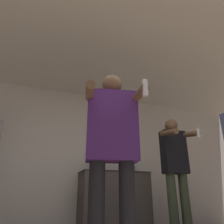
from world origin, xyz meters
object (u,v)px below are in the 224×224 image
Objects in this scene: bottle_tall_gin at (128,167)px; bottle_clear_vodka at (94,164)px; person_woman_foreground at (112,146)px; person_man_side at (176,166)px; bottle_dark_rum at (136,169)px.

bottle_clear_vodka is (-0.65, 0.00, 0.02)m from bottle_tall_gin.
person_woman_foreground is at bearing -100.68° from bottle_clear_vodka.
person_man_side reaches higher than bottle_tall_gin.
person_woman_foreground is 1.90m from person_man_side.
bottle_dark_rum is at bearing 0.00° from bottle_clear_vodka.
bottle_clear_vodka is 0.19× the size of person_man_side.
bottle_dark_rum is 0.92m from person_man_side.
person_man_side is (1.47, 1.20, 0.06)m from person_woman_foreground.
person_woman_foreground is (-1.21, -2.09, -0.09)m from bottle_dark_rum.
bottle_dark_rum is 2.42m from person_woman_foreground.
bottle_dark_rum is 0.13× the size of person_woman_foreground.
bottle_tall_gin is 0.85× the size of bottle_clear_vodka.
bottle_tall_gin is at bearing 0.00° from bottle_clear_vodka.
bottle_tall_gin is 0.65m from bottle_clear_vodka.
bottle_tall_gin is 0.16× the size of person_man_side.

